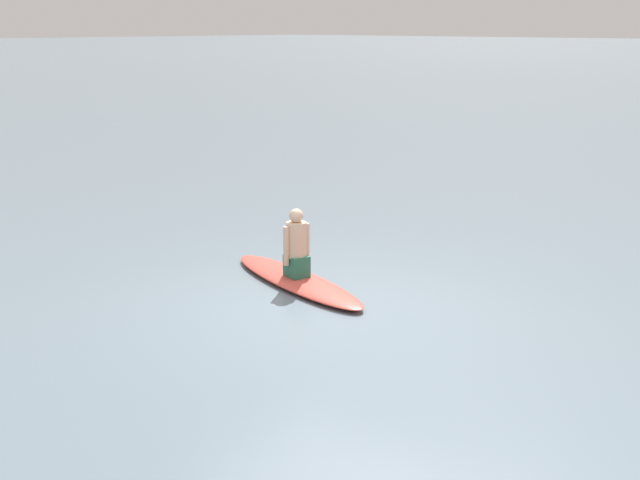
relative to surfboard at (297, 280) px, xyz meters
The scene contains 3 objects.
ground_plane 0.89m from the surfboard, 146.73° to the left, with size 400.00×400.00×0.00m, color slate.
surfboard is the anchor object (origin of this frame).
person_paddler 0.48m from the surfboard, 56.31° to the left, with size 0.35×0.41×0.93m.
Camera 1 is at (-6.51, 6.78, 3.38)m, focal length 45.05 mm.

